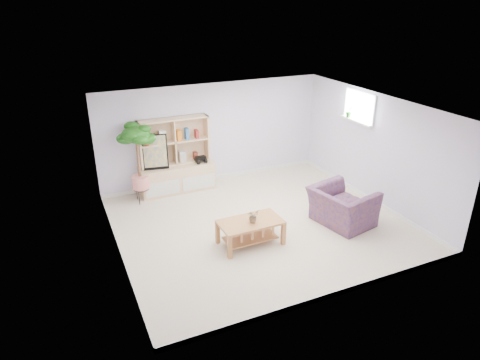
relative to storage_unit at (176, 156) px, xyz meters
name	(u,v)px	position (x,y,z in m)	size (l,w,h in m)	color
floor	(259,224)	(1.02, -2.24, -0.86)	(5.50, 5.00, 0.01)	beige
ceiling	(261,107)	(1.02, -2.24, 1.54)	(5.50, 5.00, 0.01)	white
walls	(260,169)	(1.02, -2.24, 0.34)	(5.51, 5.01, 2.40)	silver
baseboard	(259,222)	(1.02, -2.24, -0.81)	(5.50, 5.00, 0.10)	white
window	(360,107)	(3.75, -1.64, 1.14)	(0.10, 0.98, 0.68)	#CFE1FF
window_sill	(356,121)	(3.69, -1.64, 0.82)	(0.14, 1.00, 0.04)	white
storage_unit	(176,156)	(0.00, 0.00, 0.00)	(1.72, 0.58, 1.72)	tan
poster	(155,152)	(-0.49, -0.03, 0.18)	(0.57, 0.13, 0.79)	yellow
toy_truck	(201,159)	(0.56, -0.10, -0.13)	(0.33, 0.23, 0.18)	black
coffee_table	(250,232)	(0.54, -2.82, -0.63)	(1.15, 0.63, 0.47)	#995E36
table_plant	(253,216)	(0.57, -2.87, -0.27)	(0.22, 0.19, 0.24)	#21761F
floor_tree	(139,164)	(-0.90, -0.24, 0.04)	(0.66, 0.66, 1.80)	#0C440D
armchair	(342,204)	(2.54, -2.88, -0.43)	(1.15, 1.00, 0.85)	navy
sill_plant	(349,111)	(3.69, -1.37, 0.97)	(0.15, 0.12, 0.27)	#0C440D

